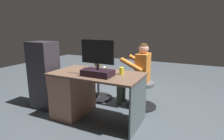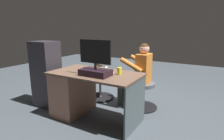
# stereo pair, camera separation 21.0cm
# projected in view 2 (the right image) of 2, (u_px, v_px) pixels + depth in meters

# --- Properties ---
(ground_plane) EXTENTS (10.00, 10.00, 0.00)m
(ground_plane) POSITION_uv_depth(u_px,v_px,m) (109.00, 109.00, 3.35)
(ground_plane) COLOR #414950
(desk) EXTENTS (1.38, 0.76, 0.75)m
(desk) POSITION_uv_depth(u_px,v_px,m) (78.00, 90.00, 3.09)
(desk) COLOR brown
(desk) RESTS_ON ground_plane
(monitor) EXTENTS (0.50, 0.26, 0.51)m
(monitor) POSITION_uv_depth(u_px,v_px,m) (95.00, 66.00, 2.65)
(monitor) COLOR black
(monitor) RESTS_ON desk
(keyboard) EXTENTS (0.42, 0.14, 0.02)m
(keyboard) POSITION_uv_depth(u_px,v_px,m) (100.00, 70.00, 2.95)
(keyboard) COLOR black
(keyboard) RESTS_ON desk
(computer_mouse) EXTENTS (0.06, 0.10, 0.04)m
(computer_mouse) POSITION_uv_depth(u_px,v_px,m) (85.00, 68.00, 3.09)
(computer_mouse) COLOR #2B1D22
(computer_mouse) RESTS_ON desk
(cup) EXTENTS (0.07, 0.07, 0.10)m
(cup) POSITION_uv_depth(u_px,v_px,m) (119.00, 71.00, 2.72)
(cup) COLOR yellow
(cup) RESTS_ON desk
(tv_remote) EXTENTS (0.10, 0.16, 0.02)m
(tv_remote) POSITION_uv_depth(u_px,v_px,m) (90.00, 71.00, 2.92)
(tv_remote) COLOR black
(tv_remote) RESTS_ON desk
(notebook_binder) EXTENTS (0.24, 0.32, 0.02)m
(notebook_binder) POSITION_uv_depth(u_px,v_px,m) (102.00, 74.00, 2.74)
(notebook_binder) COLOR beige
(notebook_binder) RESTS_ON desk
(office_chair_teddy) EXTENTS (0.56, 0.56, 0.47)m
(office_chair_teddy) POSITION_uv_depth(u_px,v_px,m) (100.00, 86.00, 3.80)
(office_chair_teddy) COLOR black
(office_chair_teddy) RESTS_ON ground_plane
(teddy_bear) EXTENTS (0.25, 0.25, 0.36)m
(teddy_bear) POSITION_uv_depth(u_px,v_px,m) (100.00, 68.00, 3.73)
(teddy_bear) COLOR #C5B489
(teddy_bear) RESTS_ON office_chair_teddy
(visitor_chair) EXTENTS (0.53, 0.53, 0.47)m
(visitor_chair) POSITION_uv_depth(u_px,v_px,m) (143.00, 94.00, 3.34)
(visitor_chair) COLOR black
(visitor_chair) RESTS_ON ground_plane
(person) EXTENTS (0.56, 0.48, 1.16)m
(person) POSITION_uv_depth(u_px,v_px,m) (138.00, 71.00, 3.30)
(person) COLOR orange
(person) RESTS_ON ground_plane
(equipment_rack) EXTENTS (0.44, 0.36, 1.18)m
(equipment_rack) POSITION_uv_depth(u_px,v_px,m) (46.00, 74.00, 3.39)
(equipment_rack) COLOR #2B272D
(equipment_rack) RESTS_ON ground_plane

